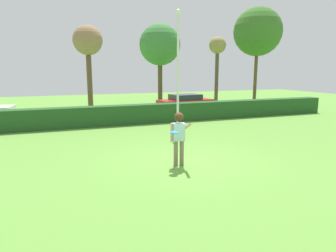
# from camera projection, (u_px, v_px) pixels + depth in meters

# --- Properties ---
(ground_plane) EXTENTS (60.00, 60.00, 0.00)m
(ground_plane) POSITION_uv_depth(u_px,v_px,m) (186.00, 162.00, 10.39)
(ground_plane) COLOR #60983A
(person) EXTENTS (0.55, 0.78, 1.77)m
(person) POSITION_uv_depth(u_px,v_px,m) (179.00, 133.00, 9.87)
(person) COLOR #7B6B54
(person) RESTS_ON ground
(frisbee) EXTENTS (0.27, 0.27, 0.04)m
(frisbee) POSITION_uv_depth(u_px,v_px,m) (175.00, 132.00, 9.44)
(frisbee) COLOR #268CE5
(lamppost) EXTENTS (0.24, 0.24, 6.00)m
(lamppost) POSITION_uv_depth(u_px,v_px,m) (178.00, 66.00, 15.20)
(lamppost) COLOR silver
(lamppost) RESTS_ON ground
(hedge_row) EXTENTS (27.77, 0.90, 1.11)m
(hedge_row) POSITION_uv_depth(u_px,v_px,m) (130.00, 114.00, 17.61)
(hedge_row) COLOR #224D21
(hedge_row) RESTS_ON ground
(parked_car_red) EXTENTS (4.36, 2.18, 1.25)m
(parked_car_red) POSITION_uv_depth(u_px,v_px,m) (185.00, 102.00, 23.33)
(parked_car_red) COLOR #B21E1E
(parked_car_red) RESTS_ON ground
(birch_tree) EXTENTS (2.06, 2.06, 6.16)m
(birch_tree) POSITION_uv_depth(u_px,v_px,m) (88.00, 43.00, 21.21)
(birch_tree) COLOR brown
(birch_tree) RESTS_ON ground
(maple_tree) EXTENTS (3.70, 3.70, 7.17)m
(maple_tree) POSITION_uv_depth(u_px,v_px,m) (160.00, 45.00, 27.32)
(maple_tree) COLOR brown
(maple_tree) RESTS_ON ground
(willow_tree) EXTENTS (4.33, 4.33, 8.63)m
(willow_tree) POSITION_uv_depth(u_px,v_px,m) (258.00, 32.00, 27.37)
(willow_tree) COLOR brown
(willow_tree) RESTS_ON ground
(bare_elm_tree) EXTENTS (1.46, 1.46, 5.92)m
(bare_elm_tree) POSITION_uv_depth(u_px,v_px,m) (217.00, 50.00, 26.41)
(bare_elm_tree) COLOR brown
(bare_elm_tree) RESTS_ON ground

